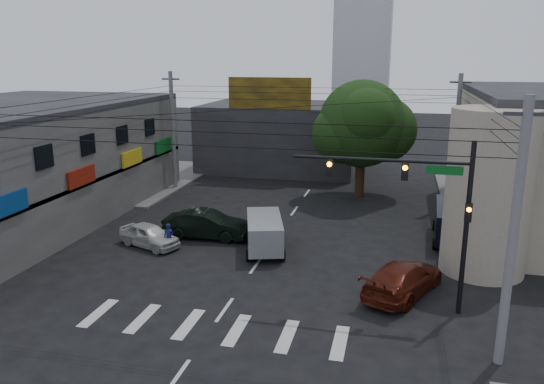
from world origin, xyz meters
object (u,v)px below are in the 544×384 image
at_px(silver_minivan, 264,234).
at_px(dark_sedan, 206,224).
at_px(navy_van, 453,224).
at_px(street_tree, 362,124).
at_px(traffic_gantry, 424,198).
at_px(utility_pole_far_left, 173,131).
at_px(white_compact, 149,235).
at_px(traffic_officer, 169,237).
at_px(utility_pole_far_right, 455,141).
at_px(maroon_sedan, 403,278).
at_px(utility_pole_near_right, 513,237).

bearing_deg(silver_minivan, dark_sedan, 55.05).
bearing_deg(navy_van, street_tree, 37.37).
height_order(traffic_gantry, utility_pole_far_left, utility_pole_far_left).
bearing_deg(white_compact, traffic_officer, -80.81).
relative_size(traffic_gantry, silver_minivan, 1.54).
height_order(street_tree, traffic_officer, street_tree).
distance_m(white_compact, traffic_officer, 1.35).
relative_size(utility_pole_far_right, traffic_officer, 6.15).
distance_m(utility_pole_far_right, navy_van, 8.56).
distance_m(utility_pole_far_left, maroon_sedan, 23.97).
distance_m(traffic_gantry, utility_pole_far_right, 17.21).
height_order(navy_van, traffic_officer, navy_van).
bearing_deg(street_tree, maroon_sedan, -79.04).
relative_size(traffic_gantry, dark_sedan, 1.44).
bearing_deg(dark_sedan, traffic_gantry, -120.52).
xyz_separation_m(street_tree, white_compact, (-10.51, -13.71, -4.82)).
relative_size(street_tree, utility_pole_near_right, 0.95).
relative_size(traffic_gantry, utility_pole_far_left, 0.78).
distance_m(utility_pole_near_right, dark_sedan, 17.90).
distance_m(street_tree, traffic_officer, 17.40).
height_order(utility_pole_near_right, dark_sedan, utility_pole_near_right).
xyz_separation_m(utility_pole_far_left, silver_minivan, (10.40, -11.85, -3.67)).
height_order(dark_sedan, navy_van, navy_van).
bearing_deg(traffic_gantry, silver_minivan, 146.99).
distance_m(utility_pole_far_left, traffic_officer, 14.56).
bearing_deg(silver_minivan, utility_pole_far_left, 24.44).
relative_size(utility_pole_far_right, silver_minivan, 1.97).
distance_m(utility_pole_near_right, traffic_officer, 17.82).
bearing_deg(utility_pole_far_left, traffic_gantry, -42.86).
height_order(street_tree, utility_pole_far_right, utility_pole_far_right).
relative_size(white_compact, navy_van, 0.79).
bearing_deg(white_compact, maroon_sedan, -80.50).
distance_m(white_compact, maroon_sedan, 14.06).
bearing_deg(street_tree, utility_pole_far_left, -176.05).
bearing_deg(traffic_gantry, maroon_sedan, 114.01).
xyz_separation_m(silver_minivan, traffic_officer, (-5.09, -1.15, -0.18)).
xyz_separation_m(utility_pole_far_left, utility_pole_far_right, (21.00, 0.00, 0.00)).
bearing_deg(utility_pole_far_left, navy_van, -20.74).
xyz_separation_m(utility_pole_near_right, maroon_sedan, (-3.27, 4.83, -3.86)).
xyz_separation_m(utility_pole_near_right, dark_sedan, (-14.42, 9.90, -3.79)).
xyz_separation_m(traffic_gantry, utility_pole_far_left, (-18.32, 17.00, -0.23)).
bearing_deg(traffic_officer, utility_pole_far_left, 101.11).
relative_size(traffic_gantry, navy_van, 1.38).
distance_m(utility_pole_far_left, navy_van, 22.21).
relative_size(utility_pole_far_right, white_compact, 2.24).
relative_size(utility_pole_far_right, navy_van, 1.76).
distance_m(utility_pole_near_right, utility_pole_far_left, 29.35).
xyz_separation_m(street_tree, utility_pole_near_right, (6.50, -21.50, -0.87)).
xyz_separation_m(utility_pole_far_right, maroon_sedan, (-3.27, -15.67, -3.86)).
bearing_deg(utility_pole_near_right, dark_sedan, 145.54).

